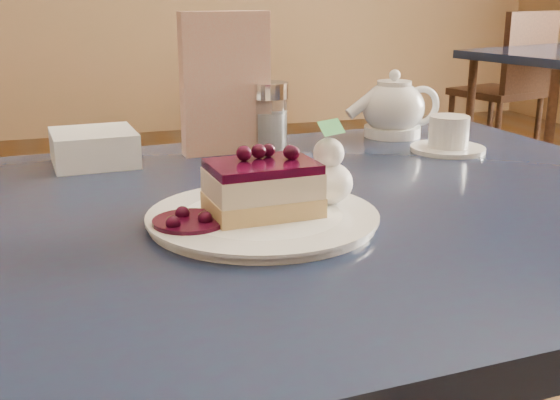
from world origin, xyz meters
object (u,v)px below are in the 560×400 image
object	(u,v)px
main_table	(249,272)
cheesecake_slice	(262,188)
dessert_plate	(263,218)
tea_set	(403,115)

from	to	relation	value
main_table	cheesecake_slice	bearing A→B (deg)	-90.00
main_table	dessert_plate	distance (m)	0.11
dessert_plate	tea_set	distance (m)	0.57
dessert_plate	tea_set	xyz separation A→B (m)	(0.40, 0.40, 0.04)
dessert_plate	tea_set	bearing A→B (deg)	45.13
main_table	cheesecake_slice	size ratio (longest dim) A/B	9.98
cheesecake_slice	tea_set	bearing A→B (deg)	41.70
dessert_plate	cheesecake_slice	bearing A→B (deg)	0.00
cheesecake_slice	tea_set	distance (m)	0.57
main_table	dessert_plate	xyz separation A→B (m)	(0.00, -0.05, 0.09)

